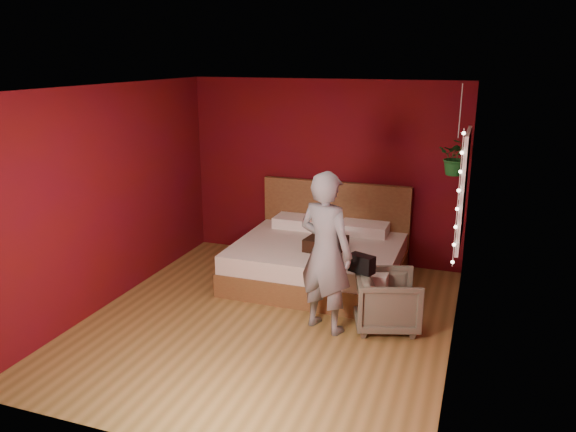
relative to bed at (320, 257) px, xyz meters
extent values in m
plane|color=olive|center=(-0.20, -1.39, -0.31)|extent=(4.50, 4.50, 0.00)
cube|color=#580D09|center=(-0.20, 0.87, 0.99)|extent=(4.00, 0.02, 2.60)
cube|color=#580D09|center=(-0.20, -3.65, 0.99)|extent=(4.00, 0.02, 2.60)
cube|color=#580D09|center=(-2.21, -1.39, 0.99)|extent=(0.02, 4.50, 2.60)
cube|color=#580D09|center=(1.81, -1.39, 0.99)|extent=(0.02, 4.50, 2.60)
cube|color=silver|center=(-0.20, -1.39, 2.30)|extent=(4.00, 4.50, 0.02)
cube|color=white|center=(1.77, -0.49, 1.19)|extent=(0.04, 0.97, 1.27)
cube|color=black|center=(1.76, -0.49, 1.19)|extent=(0.02, 0.85, 1.15)
cube|color=white|center=(1.75, -0.49, 1.19)|extent=(0.03, 0.05, 1.15)
cube|color=white|center=(1.75, -0.49, 1.19)|extent=(0.03, 0.85, 0.05)
cylinder|color=silver|center=(1.74, -1.01, 1.19)|extent=(0.01, 0.01, 1.45)
sphere|color=#FFF2CC|center=(1.74, -1.01, 0.52)|extent=(0.04, 0.04, 0.04)
sphere|color=#FFF2CC|center=(1.74, -1.01, 0.71)|extent=(0.04, 0.04, 0.04)
sphere|color=#FFF2CC|center=(1.74, -1.01, 0.90)|extent=(0.04, 0.04, 0.04)
sphere|color=#FFF2CC|center=(1.74, -1.01, 1.10)|extent=(0.04, 0.04, 0.04)
sphere|color=#FFF2CC|center=(1.74, -1.01, 1.29)|extent=(0.04, 0.04, 0.04)
sphere|color=#FFF2CC|center=(1.74, -1.01, 1.48)|extent=(0.04, 0.04, 0.04)
sphere|color=#FFF2CC|center=(1.74, -1.01, 1.67)|extent=(0.04, 0.04, 0.04)
sphere|color=#FFF2CC|center=(1.74, -1.01, 1.87)|extent=(0.04, 0.04, 0.04)
cube|color=brown|center=(0.00, -0.10, -0.16)|extent=(2.15, 1.83, 0.30)
cube|color=beige|center=(0.00, -0.10, 0.11)|extent=(2.10, 1.79, 0.24)
cube|color=brown|center=(0.00, 0.77, 0.28)|extent=(2.15, 0.09, 1.18)
cube|color=white|center=(-0.48, 0.51, 0.30)|extent=(0.64, 0.41, 0.15)
cube|color=white|center=(0.48, 0.51, 0.30)|extent=(0.64, 0.41, 0.15)
imported|color=slate|center=(0.45, -1.34, 0.58)|extent=(0.75, 0.62, 1.78)
imported|color=#605C4C|center=(1.09, -1.09, 0.01)|extent=(0.86, 0.85, 0.63)
cube|color=black|center=(0.80, -1.13, 0.42)|extent=(0.31, 0.23, 0.20)
cube|color=black|center=(0.16, -0.30, 0.31)|extent=(0.51, 0.51, 0.16)
cylinder|color=silver|center=(1.64, 0.12, 1.98)|extent=(0.01, 0.01, 0.63)
imported|color=#1C6322|center=(1.64, 0.12, 1.44)|extent=(0.42, 0.36, 0.45)
camera|label=1|loc=(1.95, -6.79, 2.61)|focal=35.00mm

